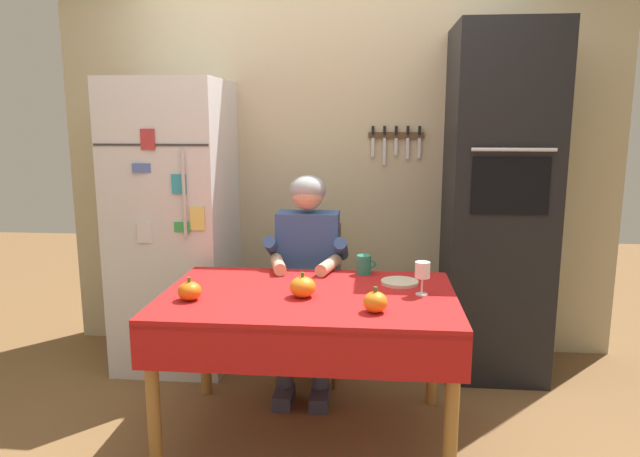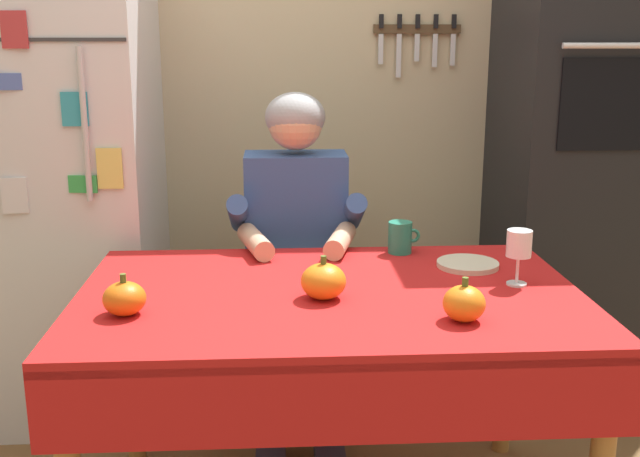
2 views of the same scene
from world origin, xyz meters
name	(u,v)px [view 1 (image 1 of 2)]	position (x,y,z in m)	size (l,w,h in m)	color
ground_plane	(307,446)	(0.00, 0.00, 0.00)	(10.00, 10.00, 0.00)	brown
back_wall_assembly	(337,159)	(0.05, 1.35, 1.30)	(3.70, 0.13, 2.60)	#BCAD89
refrigerator	(175,225)	(-0.95, 0.96, 0.90)	(0.68, 0.71, 1.80)	silver
wall_oven	(497,205)	(1.05, 1.00, 1.05)	(0.60, 0.64, 2.10)	black
dining_table	(308,311)	(0.00, 0.08, 0.66)	(1.40, 0.90, 0.74)	#9E6B33
chair_behind_person	(311,292)	(-0.08, 0.87, 0.51)	(0.40, 0.40, 0.93)	brown
seated_person	(307,264)	(-0.08, 0.68, 0.74)	(0.47, 0.55, 1.25)	#38384C
coffee_mug	(364,265)	(0.26, 0.47, 0.79)	(0.11, 0.08, 0.10)	#237F66
wine_glass	(422,271)	(0.54, 0.12, 0.86)	(0.07, 0.07, 0.16)	white
pumpkin_large	(190,291)	(-0.53, -0.06, 0.78)	(0.11, 0.11, 0.11)	orange
pumpkin_medium	(303,287)	(-0.02, 0.04, 0.79)	(0.12, 0.12, 0.12)	orange
pumpkin_small	(375,302)	(0.32, -0.15, 0.79)	(0.11, 0.11, 0.11)	orange
serving_tray	(400,282)	(0.44, 0.30, 0.75)	(0.19, 0.19, 0.02)	beige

